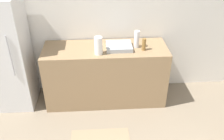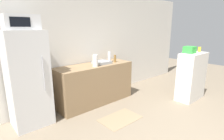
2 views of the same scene
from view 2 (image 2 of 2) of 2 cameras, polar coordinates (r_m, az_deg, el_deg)
wall_back at (r=4.10m, az=-11.62°, el=7.48°), size 8.00×0.06×2.60m
refrigerator at (r=3.39m, az=-25.76°, el=-2.78°), size 0.64×0.59×1.69m
microwave at (r=3.27m, az=-27.58°, el=13.69°), size 0.53×0.34×0.24m
counter at (r=4.10m, az=-5.62°, el=-4.44°), size 1.82×0.63×0.91m
sink_basin at (r=4.08m, az=-3.39°, el=2.53°), size 0.37×0.33×0.06m
bottle_tall at (r=4.24m, az=-0.83°, el=4.30°), size 0.08×0.08×0.25m
bottle_short at (r=4.23m, az=0.97°, el=3.77°), size 0.06×0.06×0.18m
shelf_cabinet at (r=4.66m, az=24.50°, el=-1.90°), size 0.80×0.38×1.14m
basket at (r=4.46m, az=24.00°, el=6.04°), size 0.25×0.22×0.16m
jar at (r=4.81m, az=26.65°, el=6.04°), size 0.07×0.07×0.12m
paper_towel_roll at (r=3.76m, az=-5.48°, el=3.02°), size 0.11×0.11×0.25m
kitchen_rug at (r=3.53m, az=2.70°, el=-15.54°), size 0.78×0.51×0.01m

